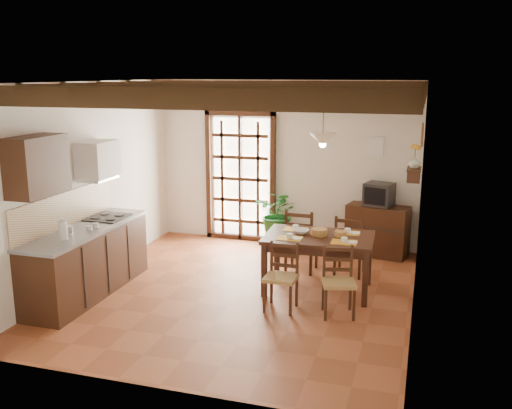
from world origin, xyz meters
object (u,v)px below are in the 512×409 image
at_px(chair_far_left, 301,251).
at_px(chair_far_right, 349,256).
at_px(chair_near_right, 338,294).
at_px(dining_table, 319,243).
at_px(kitchen_counter, 87,260).
at_px(potted_plant, 279,215).
at_px(crt_tv, 379,194).
at_px(chair_near_left, 281,289).
at_px(pendant_lamp, 323,138).
at_px(sideboard, 377,230).

bearing_deg(chair_far_left, chair_far_right, -175.03).
xyz_separation_m(chair_near_right, chair_far_right, (-0.06, 1.47, 0.02)).
bearing_deg(dining_table, kitchen_counter, -163.80).
bearing_deg(potted_plant, crt_tv, 2.96).
xyz_separation_m(crt_tv, potted_plant, (-1.63, -0.08, -0.45)).
relative_size(chair_near_left, chair_far_right, 0.93).
height_order(kitchen_counter, chair_near_right, kitchen_counter).
bearing_deg(kitchen_counter, dining_table, 18.64).
xyz_separation_m(crt_tv, pendant_lamp, (-0.63, -1.73, 1.06)).
relative_size(chair_near_left, crt_tv, 1.65).
relative_size(chair_far_left, sideboard, 0.99).
bearing_deg(chair_far_right, sideboard, -101.53).
relative_size(kitchen_counter, sideboard, 2.32).
bearing_deg(sideboard, chair_far_right, -93.69).
relative_size(sideboard, crt_tv, 1.89).
bearing_deg(sideboard, pendant_lamp, -98.03).
relative_size(chair_near_right, pendant_lamp, 1.01).
height_order(dining_table, crt_tv, crt_tv).
bearing_deg(chair_near_right, dining_table, 102.63).
relative_size(crt_tv, pendant_lamp, 0.61).
distance_m(dining_table, pendant_lamp, 1.40).
bearing_deg(chair_near_left, pendant_lamp, 69.94).
relative_size(dining_table, potted_plant, 0.68).
xyz_separation_m(kitchen_counter, sideboard, (3.57, 2.83, -0.06)).
bearing_deg(chair_near_left, crt_tv, 70.62).
bearing_deg(chair_near_left, dining_table, 67.43).
distance_m(chair_far_right, pendant_lamp, 1.93).
xyz_separation_m(chair_near_right, crt_tv, (0.24, 2.55, 0.75)).
xyz_separation_m(dining_table, crt_tv, (0.63, 1.83, 0.33)).
bearing_deg(kitchen_counter, chair_far_right, 28.08).
relative_size(chair_near_left, sideboard, 0.87).
bearing_deg(chair_far_right, chair_near_left, 70.54).
bearing_deg(crt_tv, chair_far_left, -116.96).
height_order(potted_plant, pendant_lamp, pendant_lamp).
height_order(dining_table, pendant_lamp, pendant_lamp).
relative_size(chair_far_left, pendant_lamp, 1.14).
distance_m(chair_near_left, chair_far_right, 1.64).
height_order(chair_far_left, potted_plant, potted_plant).
bearing_deg(potted_plant, kitchen_counter, -125.26).
distance_m(chair_near_right, sideboard, 2.57).
bearing_deg(chair_far_right, chair_near_right, 96.44).
distance_m(chair_near_right, crt_tv, 2.67).
height_order(chair_far_left, sideboard, chair_far_left).
bearing_deg(dining_table, chair_far_left, 116.14).
xyz_separation_m(chair_far_left, potted_plant, (-0.61, 1.02, 0.27)).
xyz_separation_m(kitchen_counter, chair_near_right, (3.33, 0.27, -0.21)).
xyz_separation_m(chair_near_left, sideboard, (0.96, 2.58, 0.15)).
relative_size(kitchen_counter, chair_far_right, 2.46).
height_order(sideboard, potted_plant, potted_plant).
xyz_separation_m(chair_far_left, crt_tv, (1.02, 1.11, 0.71)).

